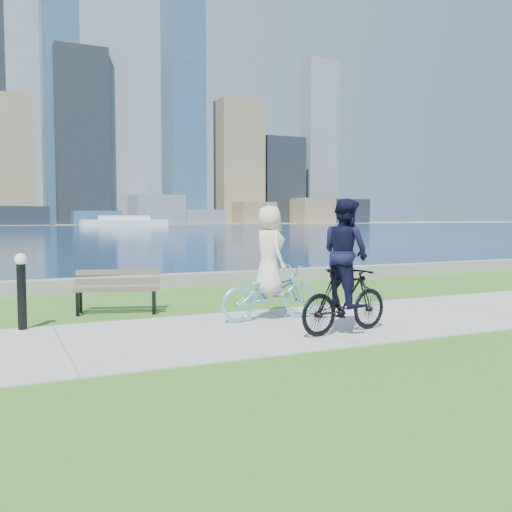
{
  "coord_description": "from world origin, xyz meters",
  "views": [
    {
      "loc": [
        -4.88,
        -8.57,
        1.91
      ],
      "look_at": [
        -0.05,
        1.9,
        1.1
      ],
      "focal_mm": 40.0,
      "sensor_mm": 36.0,
      "label": 1
    }
  ],
  "objects": [
    {
      "name": "ground",
      "position": [
        0.0,
        0.0,
        0.0
      ],
      "size": [
        320.0,
        320.0,
        0.0
      ],
      "primitive_type": "plane",
      "color": "#2E641A",
      "rests_on": "ground"
    },
    {
      "name": "concrete_path",
      "position": [
        0.0,
        0.0,
        0.01
      ],
      "size": [
        80.0,
        3.5,
        0.02
      ],
      "primitive_type": "cube",
      "color": "#989994",
      "rests_on": "ground"
    },
    {
      "name": "seawall",
      "position": [
        0.0,
        6.2,
        0.17
      ],
      "size": [
        90.0,
        0.5,
        0.35
      ],
      "primitive_type": "cube",
      "color": "slate",
      "rests_on": "ground"
    },
    {
      "name": "bay_water",
      "position": [
        0.0,
        72.0,
        0.0
      ],
      "size": [
        320.0,
        131.0,
        0.01
      ],
      "primitive_type": "cube",
      "color": "#0C254C",
      "rests_on": "ground"
    },
    {
      "name": "far_shore",
      "position": [
        0.0,
        130.0,
        0.06
      ],
      "size": [
        320.0,
        30.0,
        0.12
      ],
      "primitive_type": "cube",
      "color": "gray",
      "rests_on": "ground"
    },
    {
      "name": "city_skyline",
      "position": [
        -0.36,
        129.26,
        22.94
      ],
      "size": [
        177.25,
        22.37,
        76.0
      ],
      "color": "navy",
      "rests_on": "ground"
    },
    {
      "name": "ferry_far",
      "position": [
        16.63,
        94.91,
        0.85
      ],
      "size": [
        15.15,
        4.33,
        2.06
      ],
      "color": "white",
      "rests_on": "ground"
    },
    {
      "name": "park_bench",
      "position": [
        -2.7,
        2.69,
        0.52
      ],
      "size": [
        1.73,
        1.0,
        0.85
      ],
      "rotation": [
        0.0,
        0.0,
        -0.29
      ],
      "color": "black",
      "rests_on": "ground"
    },
    {
      "name": "bollard_lamp",
      "position": [
        -4.48,
        1.6,
        0.74
      ],
      "size": [
        0.21,
        0.21,
        1.3
      ],
      "color": "black",
      "rests_on": "ground"
    },
    {
      "name": "cyclist_woman",
      "position": [
        -0.34,
        0.7,
        0.79
      ],
      "size": [
        0.68,
        1.9,
        2.08
      ],
      "rotation": [
        0.0,
        0.0,
        1.58
      ],
      "color": "#63C8F0",
      "rests_on": "ground"
    },
    {
      "name": "cyclist_man",
      "position": [
        0.24,
        -0.89,
        0.93
      ],
      "size": [
        0.78,
        1.82,
        2.17
      ],
      "rotation": [
        0.0,
        0.0,
        1.73
      ],
      "color": "black",
      "rests_on": "ground"
    }
  ]
}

